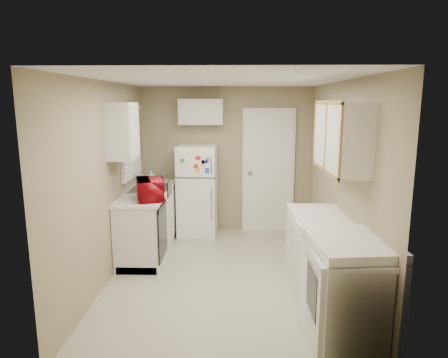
{
  "coord_description": "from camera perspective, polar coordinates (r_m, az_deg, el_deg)",
  "views": [
    {
      "loc": [
        0.13,
        -4.69,
        2.16
      ],
      "look_at": [
        0.0,
        0.5,
        1.15
      ],
      "focal_mm": 32.0,
      "sensor_mm": 36.0,
      "label": 1
    }
  ],
  "objects": [
    {
      "name": "dishwasher",
      "position": [
        5.34,
        -8.85,
        -7.34
      ],
      "size": [
        0.03,
        0.58,
        0.72
      ],
      "primitive_type": "cube",
      "color": "black",
      "rests_on": "floor"
    },
    {
      "name": "upper_cabinet_right",
      "position": [
        4.35,
        16.44,
        5.83
      ],
      "size": [
        0.3,
        1.2,
        0.7
      ],
      "primitive_type": "cube",
      "color": "silver",
      "rests_on": "wall_right"
    },
    {
      "name": "wall_front",
      "position": [
        2.95,
        -1.2,
        -7.96
      ],
      "size": [
        2.8,
        2.8,
        0.0
      ],
      "primitive_type": "plane",
      "color": "#9C8D6C",
      "rests_on": "floor"
    },
    {
      "name": "wall_right",
      "position": [
        4.95,
        16.28,
        -0.61
      ],
      "size": [
        3.8,
        3.8,
        0.0
      ],
      "primitive_type": "plane",
      "color": "#9C8D6C",
      "rests_on": "floor"
    },
    {
      "name": "cabinet_over_fridge",
      "position": [
        6.46,
        -3.31,
        9.58
      ],
      "size": [
        0.7,
        0.3,
        0.4
      ],
      "primitive_type": "cube",
      "color": "silver",
      "rests_on": "wall_back"
    },
    {
      "name": "left_counter",
      "position": [
        5.97,
        -10.57,
        -5.82
      ],
      "size": [
        0.6,
        1.8,
        0.9
      ],
      "primitive_type": "cube",
      "color": "silver",
      "rests_on": "floor"
    },
    {
      "name": "interior_door",
      "position": [
        6.67,
        6.32,
        1.1
      ],
      "size": [
        0.86,
        0.06,
        2.08
      ],
      "primitive_type": "cube",
      "color": "white",
      "rests_on": "floor"
    },
    {
      "name": "floor",
      "position": [
        5.16,
        -0.15,
        -13.72
      ],
      "size": [
        3.8,
        3.8,
        0.0
      ],
      "primitive_type": "plane",
      "color": "beige",
      "rests_on": "ground"
    },
    {
      "name": "microwave",
      "position": [
        5.28,
        -10.47,
        -1.3
      ],
      "size": [
        0.55,
        0.4,
        0.33
      ],
      "primitive_type": "imported",
      "rotation": [
        0.0,
        0.0,
        1.86
      ],
      "color": "#9C070E",
      "rests_on": "left_counter"
    },
    {
      "name": "stove",
      "position": [
        3.84,
        17.27,
        -15.08
      ],
      "size": [
        0.74,
        0.88,
        1.0
      ],
      "primitive_type": "cube",
      "rotation": [
        0.0,
        0.0,
        0.1
      ],
      "color": "white",
      "rests_on": "floor"
    },
    {
      "name": "upper_cabinet_left",
      "position": [
        5.11,
        -14.34,
        6.64
      ],
      "size": [
        0.3,
        0.45,
        0.7
      ],
      "primitive_type": "cube",
      "color": "silver",
      "rests_on": "wall_left"
    },
    {
      "name": "refrigerator",
      "position": [
        6.45,
        -3.8,
        -1.74
      ],
      "size": [
        0.63,
        0.61,
        1.48
      ],
      "primitive_type": "cube",
      "rotation": [
        0.0,
        0.0,
        -0.04
      ],
      "color": "white",
      "rests_on": "floor"
    },
    {
      "name": "sink",
      "position": [
        6.01,
        -10.41,
        -1.66
      ],
      "size": [
        0.54,
        0.74,
        0.16
      ],
      "primitive_type": "cube",
      "color": "gray",
      "rests_on": "left_counter"
    },
    {
      "name": "ceiling",
      "position": [
        4.69,
        -0.16,
        13.95
      ],
      "size": [
        3.8,
        3.8,
        0.0
      ],
      "primitive_type": "plane",
      "color": "white",
      "rests_on": "floor"
    },
    {
      "name": "soap_bottle",
      "position": [
        6.28,
        -10.35,
        0.18
      ],
      "size": [
        0.12,
        0.12,
        0.21
      ],
      "primitive_type": "imported",
      "rotation": [
        0.0,
        0.0,
        -0.29
      ],
      "color": "white",
      "rests_on": "left_counter"
    },
    {
      "name": "right_counter",
      "position": [
        4.35,
        14.53,
        -12.47
      ],
      "size": [
        0.6,
        2.0,
        0.9
      ],
      "primitive_type": "cube",
      "color": "silver",
      "rests_on": "floor"
    },
    {
      "name": "wall_left",
      "position": [
        5.02,
        -16.33,
        -0.45
      ],
      "size": [
        3.8,
        3.8,
        0.0
      ],
      "primitive_type": "plane",
      "color": "#9C8D6C",
      "rests_on": "floor"
    },
    {
      "name": "wall_back",
      "position": [
        6.66,
        0.31,
        2.72
      ],
      "size": [
        2.8,
        2.8,
        0.0
      ],
      "primitive_type": "plane",
      "color": "#9C8D6C",
      "rests_on": "floor"
    },
    {
      "name": "window_blinds",
      "position": [
        5.95,
        -13.12,
        5.33
      ],
      "size": [
        0.1,
        0.98,
        1.08
      ],
      "primitive_type": "cube",
      "color": "silver",
      "rests_on": "wall_left"
    }
  ]
}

